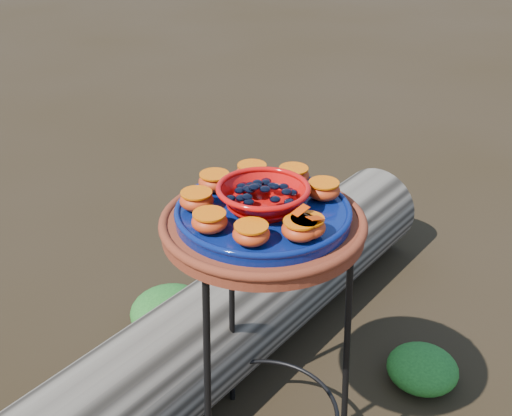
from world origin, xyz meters
name	(u,v)px	position (x,y,z in m)	size (l,w,h in m)	color
plant_stand	(262,354)	(0.00, 0.00, 0.35)	(0.44, 0.44, 0.70)	black
terracotta_saucer	(263,226)	(0.00, 0.00, 0.72)	(0.45, 0.45, 0.04)	maroon
cobalt_plate	(263,214)	(0.00, 0.00, 0.75)	(0.38, 0.38, 0.03)	#030E40
red_bowl	(263,198)	(0.00, 0.00, 0.79)	(0.19, 0.19, 0.05)	red
glass_gems	(263,182)	(0.00, 0.00, 0.83)	(0.15, 0.15, 0.03)	black
orange_half_0	(307,227)	(0.04, -0.14, 0.78)	(0.07, 0.07, 0.04)	#A8370B
orange_half_1	(324,190)	(0.14, -0.01, 0.78)	(0.07, 0.07, 0.04)	#A8370B
orange_half_2	(293,176)	(0.12, 0.09, 0.78)	(0.07, 0.07, 0.04)	#A8370B
orange_half_3	(252,173)	(0.03, 0.14, 0.78)	(0.07, 0.07, 0.04)	#A8370B
orange_half_4	(215,182)	(-0.06, 0.13, 0.78)	(0.07, 0.07, 0.04)	#A8370B
orange_half_5	(197,201)	(-0.13, 0.06, 0.78)	(0.07, 0.07, 0.04)	#A8370B
orange_half_6	(210,222)	(-0.14, -0.04, 0.78)	(0.07, 0.07, 0.04)	#A8370B
orange_half_7	(251,234)	(-0.08, -0.12, 0.78)	(0.07, 0.07, 0.04)	#A8370B
orange_half_8	(300,230)	(0.02, -0.14, 0.78)	(0.07, 0.07, 0.04)	#A8370B
butterfly	(308,215)	(0.04, -0.14, 0.81)	(0.08, 0.05, 0.01)	#C73001
driftwood_log	(249,305)	(0.14, 0.43, 0.16)	(1.74, 0.46, 0.33)	black
foliage_left	(146,411)	(-0.27, 0.21, 0.06)	(0.25, 0.25, 0.13)	#1C4B18
foliage_right	(423,368)	(0.57, 0.06, 0.06)	(0.22, 0.22, 0.11)	#1C4B18
foliage_back	(170,310)	(-0.07, 0.62, 0.07)	(0.28, 0.28, 0.14)	#1C4B18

